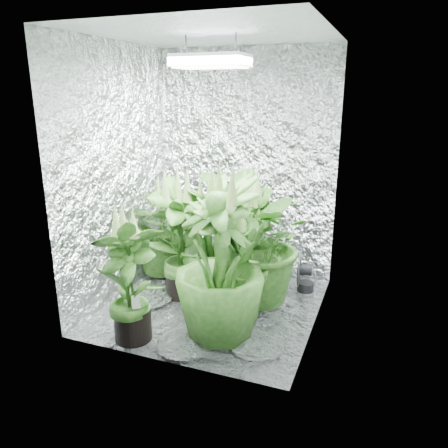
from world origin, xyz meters
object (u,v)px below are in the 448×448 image
at_px(plant_b, 180,240).
at_px(grow_lamp, 211,61).
at_px(plant_a, 165,231).
at_px(plant_e, 255,243).
at_px(plant_g, 238,266).
at_px(plant_c, 250,237).
at_px(plant_f, 130,281).
at_px(plant_d, 209,243).
at_px(circulation_fan, 303,275).
at_px(plant_h, 220,262).

bearing_deg(plant_b, grow_lamp, -14.39).
distance_m(plant_a, plant_e, 0.99).
distance_m(plant_e, plant_g, 0.32).
xyz_separation_m(plant_c, plant_f, (-0.46, -1.18, 0.01)).
height_order(plant_b, plant_d, plant_b).
bearing_deg(grow_lamp, plant_b, 165.61).
distance_m(plant_a, circulation_fan, 1.28).
distance_m(grow_lamp, plant_c, 1.51).
bearing_deg(plant_e, grow_lamp, -156.35).
bearing_deg(plant_c, plant_a, -171.46).
height_order(plant_c, plant_d, plant_d).
height_order(plant_g, plant_h, plant_h).
distance_m(plant_d, plant_e, 0.44).
xyz_separation_m(plant_a, plant_b, (0.33, -0.35, 0.06)).
bearing_deg(plant_d, plant_g, -45.62).
xyz_separation_m(grow_lamp, plant_h, (0.22, -0.41, -1.27)).
relative_size(grow_lamp, plant_h, 0.42).
xyz_separation_m(plant_b, plant_c, (0.44, 0.47, -0.07)).
xyz_separation_m(plant_c, circulation_fan, (0.48, -0.01, -0.28)).
relative_size(plant_c, circulation_fan, 2.68).
xyz_separation_m(plant_g, circulation_fan, (0.33, 0.71, -0.30)).
bearing_deg(circulation_fan, plant_e, -133.83).
height_order(plant_b, circulation_fan, plant_b).
bearing_deg(plant_e, plant_f, -129.05).
relative_size(plant_c, plant_f, 0.98).
height_order(plant_c, plant_g, plant_g).
bearing_deg(plant_a, plant_b, -46.65).
bearing_deg(plant_h, plant_e, 81.95).
relative_size(grow_lamp, plant_a, 0.55).
height_order(grow_lamp, circulation_fan, grow_lamp).
relative_size(plant_h, circulation_fan, 3.47).
distance_m(grow_lamp, plant_f, 1.57).
bearing_deg(plant_d, plant_b, -141.67).
bearing_deg(plant_b, plant_h, -42.63).
relative_size(plant_e, plant_g, 1.31).
bearing_deg(circulation_fan, plant_d, -163.67).
height_order(grow_lamp, plant_b, grow_lamp).
relative_size(plant_f, plant_g, 0.98).
xyz_separation_m(plant_e, plant_f, (-0.62, -0.77, -0.09)).
bearing_deg(plant_g, plant_c, 101.15).
relative_size(plant_b, plant_h, 0.88).
distance_m(plant_c, plant_h, 0.97).
bearing_deg(grow_lamp, plant_d, 117.85).
xyz_separation_m(grow_lamp, plant_f, (-0.33, -0.64, -1.39)).
distance_m(plant_c, plant_e, 0.46).
xyz_separation_m(plant_a, plant_f, (0.31, -1.07, 0.01)).
bearing_deg(plant_b, plant_d, 38.33).
xyz_separation_m(grow_lamp, plant_c, (0.13, 0.55, -1.40)).
distance_m(grow_lamp, plant_h, 1.35).
bearing_deg(plant_g, plant_h, -101.96).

